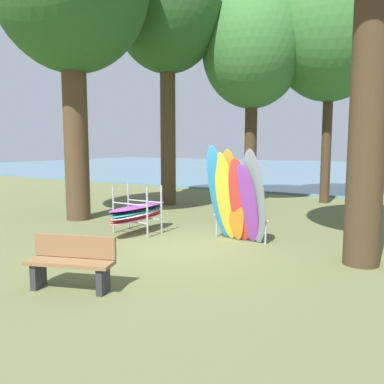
{
  "coord_description": "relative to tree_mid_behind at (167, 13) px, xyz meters",
  "views": [
    {
      "loc": [
        4.73,
        -7.3,
        2.3
      ],
      "look_at": [
        -0.39,
        1.27,
        1.1
      ],
      "focal_mm": 37.25,
      "sensor_mm": 36.0,
      "label": 1
    }
  ],
  "objects": [
    {
      "name": "tree_mid_behind",
      "position": [
        0.0,
        0.0,
        0.0
      ],
      "size": [
        3.96,
        3.96,
        9.47
      ],
      "color": "#4C3823",
      "rests_on": "ground"
    },
    {
      "name": "leaning_board_pile",
      "position": [
        4.77,
        -4.22,
        -6.03
      ],
      "size": [
        1.49,
        0.82,
        2.28
      ],
      "color": "#2D8ED1",
      "rests_on": "ground"
    },
    {
      "name": "tree_far_left_back",
      "position": [
        2.52,
        2.03,
        -1.27
      ],
      "size": [
        3.83,
        3.83,
        8.08
      ],
      "color": "#42301E",
      "rests_on": "ground"
    },
    {
      "name": "park_bench",
      "position": [
        3.8,
        -8.32,
        -6.63
      ],
      "size": [
        1.46,
        0.84,
        0.85
      ],
      "color": "#2D2D33",
      "rests_on": "ground"
    },
    {
      "name": "lake_water",
      "position": [
        3.86,
        23.19,
        -7.03
      ],
      "size": [
        80.0,
        36.0,
        0.1
      ],
      "primitive_type": "cube",
      "color": "slate",
      "rests_on": "ground"
    },
    {
      "name": "board_storage_rack",
      "position": [
        2.16,
        -4.59,
        -6.53
      ],
      "size": [
        1.15,
        2.13,
        1.25
      ],
      "color": "#9EA0A5",
      "rests_on": "ground"
    },
    {
      "name": "tree_far_right_back",
      "position": [
        5.08,
        3.49,
        -0.62
      ],
      "size": [
        4.46,
        4.46,
        9.06
      ],
      "color": "#42301E",
      "rests_on": "ground"
    },
    {
      "name": "ground_plane",
      "position": [
        3.86,
        -5.29,
        -7.08
      ],
      "size": [
        80.0,
        80.0,
        0.0
      ],
      "primitive_type": "plane",
      "color": "#60663D"
    }
  ]
}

